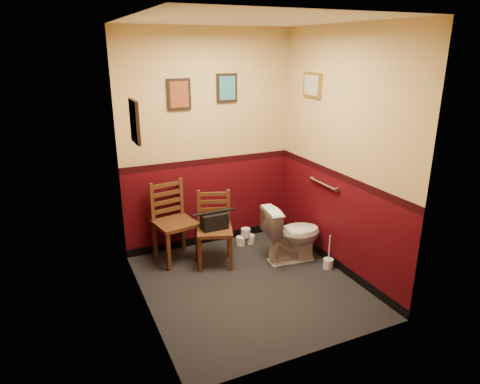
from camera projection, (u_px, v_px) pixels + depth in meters
name	position (u px, v px, depth m)	size (l,w,h in m)	color
floor	(249.00, 285.00, 4.67)	(2.20, 2.40, 0.00)	black
ceiling	(252.00, 19.00, 3.80)	(2.20, 2.40, 0.00)	silver
wall_back	(208.00, 143.00, 5.27)	(2.20, 2.70, 0.00)	#3F060C
wall_front	(320.00, 205.00, 3.20)	(2.20, 2.70, 0.00)	#3F060C
wall_left	(139.00, 180.00, 3.80)	(2.40, 2.70, 0.00)	#3F060C
wall_right	(341.00, 155.00, 4.66)	(2.40, 2.70, 0.00)	#3F060C
grab_bar	(323.00, 184.00, 5.00)	(0.05, 0.56, 0.06)	silver
framed_print_back_a	(179.00, 94.00, 4.92)	(0.28, 0.04, 0.36)	black
framed_print_back_b	(227.00, 88.00, 5.14)	(0.26, 0.04, 0.34)	black
framed_print_left	(135.00, 122.00, 3.73)	(0.04, 0.30, 0.38)	black
framed_print_right	(312.00, 85.00, 4.95)	(0.04, 0.34, 0.28)	olive
toilet	(292.00, 234.00, 5.12)	(0.39, 0.70, 0.69)	white
toilet_brush	(328.00, 263.00, 5.01)	(0.12, 0.12, 0.42)	silver
chair_left	(173.00, 222.00, 5.11)	(0.52, 0.52, 0.96)	#533119
chair_right	(214.00, 229.00, 5.03)	(0.52, 0.52, 0.87)	#533119
handbag	(214.00, 221.00, 4.96)	(0.31, 0.16, 0.22)	black
tp_stack	(245.00, 237.00, 5.62)	(0.25, 0.13, 0.22)	silver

